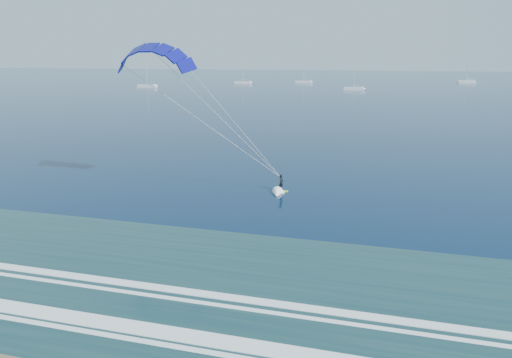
{
  "coord_description": "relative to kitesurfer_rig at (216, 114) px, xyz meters",
  "views": [
    {
      "loc": [
        14.4,
        -12.3,
        13.11
      ],
      "look_at": [
        4.38,
        25.42,
        2.61
      ],
      "focal_mm": 32.0,
      "sensor_mm": 36.0,
      "label": 1
    }
  ],
  "objects": [
    {
      "name": "sailboat_2",
      "position": [
        -22.7,
        194.82,
        -7.25
      ],
      "size": [
        8.29,
        2.4,
        11.23
      ],
      "color": "silver",
      "rests_on": "ground"
    },
    {
      "name": "sailboat_4",
      "position": [
        57.36,
        214.73,
        -7.25
      ],
      "size": [
        7.7,
        2.4,
        10.61
      ],
      "color": "silver",
      "rests_on": "ground"
    },
    {
      "name": "kitesurfer_rig",
      "position": [
        0.0,
        0.0,
        0.0
      ],
      "size": [
        17.24,
        6.89,
        15.42
      ],
      "color": "#AAF61D",
      "rests_on": "ground"
    },
    {
      "name": "sailboat_8",
      "position": [
        58.41,
        223.05,
        -7.24
      ],
      "size": [
        8.27,
        2.4,
        11.76
      ],
      "color": "silver",
      "rests_on": "ground"
    },
    {
      "name": "sailboat_1",
      "position": [
        -51.0,
        181.19,
        -7.25
      ],
      "size": [
        8.37,
        2.4,
        11.54
      ],
      "color": "silver",
      "rests_on": "ground"
    },
    {
      "name": "sailboat_0",
      "position": [
        -83.73,
        143.87,
        -7.24
      ],
      "size": [
        8.75,
        2.4,
        11.9
      ],
      "color": "silver",
      "rests_on": "ground"
    },
    {
      "name": "sailboat_3",
      "position": [
        4.87,
        149.82,
        -7.25
      ],
      "size": [
        7.84,
        2.4,
        11.0
      ],
      "color": "silver",
      "rests_on": "ground"
    }
  ]
}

